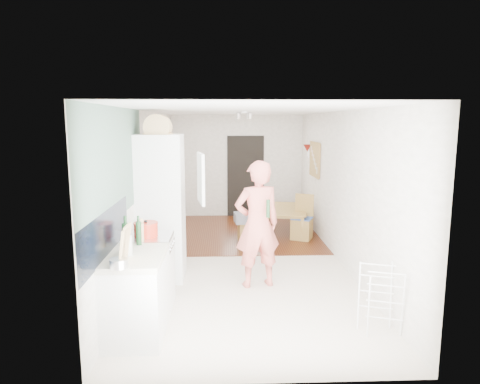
{
  "coord_description": "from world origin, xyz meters",
  "views": [
    {
      "loc": [
        -0.34,
        -7.0,
        2.32
      ],
      "look_at": [
        -0.06,
        0.2,
        1.14
      ],
      "focal_mm": 32.0,
      "sensor_mm": 36.0,
      "label": 1
    }
  ],
  "objects": [
    {
      "name": "room_shell",
      "position": [
        0.0,
        0.0,
        1.25
      ],
      "size": [
        3.2,
        7.0,
        2.5
      ],
      "primitive_type": null,
      "color": "white",
      "rests_on": "ground"
    },
    {
      "name": "drying_rack",
      "position": [
        1.38,
        -2.6,
        0.38
      ],
      "size": [
        0.48,
        0.46,
        0.76
      ],
      "primitive_type": null,
      "rotation": [
        0.0,
        0.0,
        -0.33
      ],
      "color": "white",
      "rests_on": "floor"
    },
    {
      "name": "worktop",
      "position": [
        -1.3,
        -2.55,
        0.89
      ],
      "size": [
        0.62,
        0.92,
        0.06
      ],
      "primitive_type": "cube",
      "color": "beige",
      "rests_on": "room_shell"
    },
    {
      "name": "bottle_c",
      "position": [
        -1.36,
        -2.58,
        1.03
      ],
      "size": [
        0.1,
        0.1,
        0.22
      ],
      "primitive_type": "cylinder",
      "rotation": [
        0.0,
        0.0,
        0.13
      ],
      "color": "beige",
      "rests_on": "worktop"
    },
    {
      "name": "pepper_mill_front",
      "position": [
        -1.46,
        -2.25,
        1.02
      ],
      "size": [
        0.06,
        0.06,
        0.2
      ],
      "primitive_type": "cylinder",
      "rotation": [
        0.0,
        0.0,
        0.06
      ],
      "color": "#DCC17E",
      "rests_on": "worktop"
    },
    {
      "name": "bottle_b",
      "position": [
        -1.32,
        -2.18,
        1.06
      ],
      "size": [
        0.08,
        0.08,
        0.27
      ],
      "primitive_type": "cylinder",
      "rotation": [
        0.0,
        0.0,
        0.35
      ],
      "color": "#1B4220",
      "rests_on": "worktop"
    },
    {
      "name": "bottle_a",
      "position": [
        -1.4,
        -2.48,
        1.08
      ],
      "size": [
        0.09,
        0.09,
        0.33
      ],
      "primitive_type": "cylinder",
      "rotation": [
        0.0,
        0.0,
        -0.13
      ],
      "color": "#1B4220",
      "rests_on": "worktop"
    },
    {
      "name": "fridge_door",
      "position": [
        -0.66,
        -1.08,
        1.55
      ],
      "size": [
        0.14,
        0.56,
        0.7
      ],
      "primitive_type": "cube",
      "rotation": [
        0.0,
        0.0,
        -1.4
      ],
      "color": "white",
      "rests_on": "room_shell"
    },
    {
      "name": "cooker_top",
      "position": [
        -1.3,
        -1.8,
        0.9
      ],
      "size": [
        0.6,
        0.6,
        0.04
      ],
      "primitive_type": "cube",
      "color": "silver",
      "rests_on": "room_shell"
    },
    {
      "name": "sage_wall_panel",
      "position": [
        -1.59,
        -2.0,
        1.85
      ],
      "size": [
        0.02,
        3.0,
        1.3
      ],
      "primitive_type": "cube",
      "color": "slate",
      "rests_on": "room_shell"
    },
    {
      "name": "dining_table",
      "position": [
        1.01,
        1.8,
        0.22
      ],
      "size": [
        0.93,
        1.38,
        0.45
      ],
      "primitive_type": "imported",
      "rotation": [
        0.0,
        0.0,
        1.38
      ],
      "color": "#A07E40",
      "rests_on": "floor"
    },
    {
      "name": "grey_drape",
      "position": [
        0.07,
        1.12,
        0.48
      ],
      "size": [
        0.44,
        0.44,
        0.18
      ],
      "primitive_type": "cube",
      "rotation": [
        0.0,
        0.0,
        0.11
      ],
      "color": "slate",
      "rests_on": "stool"
    },
    {
      "name": "fridge_housing",
      "position": [
        -1.27,
        -0.78,
        1.07
      ],
      "size": [
        0.66,
        0.66,
        2.15
      ],
      "primitive_type": "cube",
      "color": "white",
      "rests_on": "room_shell"
    },
    {
      "name": "held_bottle",
      "position": [
        0.26,
        -1.35,
        1.17
      ],
      "size": [
        0.05,
        0.05,
        0.24
      ],
      "primitive_type": "cylinder",
      "color": "#1B4220",
      "rests_on": "person"
    },
    {
      "name": "bread_bin",
      "position": [
        -1.27,
        -0.83,
        2.25
      ],
      "size": [
        0.45,
        0.43,
        0.2
      ],
      "primitive_type": null,
      "rotation": [
        0.0,
        0.0,
        -0.2
      ],
      "color": "#DCC17E",
      "rests_on": "fridge_housing"
    },
    {
      "name": "wall_sconce",
      "position": [
        1.54,
        2.55,
        1.75
      ],
      "size": [
        0.18,
        0.18,
        0.16
      ],
      "primitive_type": "cone",
      "color": "maroon",
      "rests_on": "room_shell"
    },
    {
      "name": "pinboard",
      "position": [
        1.58,
        1.9,
        1.55
      ],
      "size": [
        0.03,
        0.9,
        0.7
      ],
      "primitive_type": "cube",
      "color": "#B08051",
      "rests_on": "room_shell"
    },
    {
      "name": "person",
      "position": [
        0.13,
        -1.15,
        1.06
      ],
      "size": [
        0.88,
        0.69,
        2.13
      ],
      "primitive_type": "imported",
      "rotation": [
        0.0,
        0.0,
        3.39
      ],
      "color": "#E57164",
      "rests_on": "floor"
    },
    {
      "name": "floor",
      "position": [
        0.0,
        0.0,
        0.0
      ],
      "size": [
        3.2,
        7.0,
        0.01
      ],
      "primitive_type": "cube",
      "color": "beige",
      "rests_on": "ground"
    },
    {
      "name": "base_cabinet",
      "position": [
        -1.3,
        -2.55,
        0.43
      ],
      "size": [
        0.6,
        0.9,
        0.86
      ],
      "primitive_type": "cube",
      "color": "white",
      "rests_on": "room_shell"
    },
    {
      "name": "wood_floor_overlay",
      "position": [
        0.0,
        1.85,
        0.01
      ],
      "size": [
        3.2,
        3.3,
        0.01
      ],
      "primitive_type": "cube",
      "color": "#522B13",
      "rests_on": "room_shell"
    },
    {
      "name": "doorway_recess",
      "position": [
        0.2,
        3.48,
        1.0
      ],
      "size": [
        0.9,
        0.04,
        2.0
      ],
      "primitive_type": "cube",
      "color": "black",
      "rests_on": "room_shell"
    },
    {
      "name": "range_cooker",
      "position": [
        -1.3,
        -1.8,
        0.44
      ],
      "size": [
        0.6,
        0.6,
        0.88
      ],
      "primitive_type": "cube",
      "color": "white",
      "rests_on": "room_shell"
    },
    {
      "name": "pinboard_frame",
      "position": [
        1.57,
        1.9,
        1.55
      ],
      "size": [
        0.0,
        0.94,
        0.74
      ],
      "primitive_type": "cube",
      "color": "#A07E40",
      "rests_on": "room_shell"
    },
    {
      "name": "dining_chair",
      "position": [
        1.21,
        1.25,
        0.45
      ],
      "size": [
        0.5,
        0.5,
        0.9
      ],
      "primitive_type": null,
      "rotation": [
        0.0,
        0.0,
        -0.42
      ],
      "color": "#A07E40",
      "rests_on": "floor"
    },
    {
      "name": "fridge_interior",
      "position": [
        -0.96,
        -0.78,
        1.55
      ],
      "size": [
        0.02,
        0.52,
        0.66
      ],
      "primitive_type": "cube",
      "color": "white",
      "rests_on": "room_shell"
    },
    {
      "name": "pepper_mill_back",
      "position": [
        -1.32,
        -2.03,
        1.03
      ],
      "size": [
        0.07,
        0.07,
        0.22
      ],
      "primitive_type": "cylinder",
      "rotation": [
        0.0,
        0.0,
        -0.16
      ],
      "color": "#DCC17E",
      "rests_on": "worktop"
    },
    {
      "name": "chopping_boards",
      "position": [
        -1.34,
        -2.8,
        1.11
      ],
      "size": [
        0.11,
        0.28,
        0.38
      ],
      "primitive_type": null,
      "rotation": [
        0.0,
        0.0,
        0.25
      ],
      "color": "#DCC17E",
      "rests_on": "worktop"
    },
    {
      "name": "tile_splashback",
      "position": [
        -1.59,
        -2.55,
        1.15
      ],
      "size": [
        0.02,
        1.9,
        0.5
      ],
      "primitive_type": "cube",
      "color": "black",
      "rests_on": "room_shell"
    },
    {
      "name": "red_casserole",
      "position": [
        -1.31,
        -1.81,
        1.01
      ],
      "size": [
        0.36,
        0.36,
        0.18
      ],
      "primitive_type": "cylinder",
      "rotation": [
        0.0,
        0.0,
        -0.21
      ],
      "color": "red",
      "rests_on": "cooker_top"
    },
    {
      "name": "steel_pan",
      "position": [
        -1.37,
        -2.97,
        0.96
      ],
      "size": [
        0.22,
        0.22,
        0.09
      ],
      "primitive_type": "cylinder",
      "rotation": [
        0.0,
        0.0,
        -0.27
      ],
      "color": "silver",
      "rests_on": "worktop"
    },
    {
      "name": "stool",
      "position": [
        0.1,
        1.14,
        0.2
      ],
      "size": [
        0.34,
        0.34,
        0.39
      ],
      "primitive_type": null,
      "rotation": [
        0.0,
        0.0,
        0.14
      ],
      "color": "#A07E40",
      "rests_on": "floor"
    }
  ]
}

